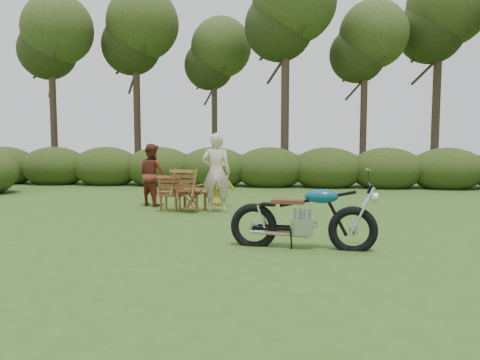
# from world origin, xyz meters

# --- Properties ---
(ground) EXTENTS (80.00, 80.00, 0.00)m
(ground) POSITION_xyz_m (0.00, 0.00, 0.00)
(ground) COLOR #2E4C19
(ground) RESTS_ON ground
(tree_line) EXTENTS (22.52, 11.62, 8.14)m
(tree_line) POSITION_xyz_m (0.50, 9.74, 3.81)
(tree_line) COLOR #38291E
(tree_line) RESTS_ON ground
(motorcycle) EXTENTS (2.25, 1.02, 1.25)m
(motorcycle) POSITION_xyz_m (0.94, -0.13, 0.00)
(motorcycle) COLOR #0D81B4
(motorcycle) RESTS_ON ground
(lawn_chair_right) EXTENTS (0.84, 0.84, 1.00)m
(lawn_chair_right) POSITION_xyz_m (-1.62, 3.36, 0.00)
(lawn_chair_right) COLOR brown
(lawn_chair_right) RESTS_ON ground
(lawn_chair_left) EXTENTS (0.62, 0.62, 0.85)m
(lawn_chair_left) POSITION_xyz_m (-2.06, 3.39, 0.00)
(lawn_chair_left) COLOR #5F2B17
(lawn_chair_left) RESTS_ON ground
(side_table) EXTENTS (0.52, 0.44, 0.53)m
(side_table) POSITION_xyz_m (-1.56, 3.14, 0.27)
(side_table) COLOR brown
(side_table) RESTS_ON ground
(cup) EXTENTS (0.14, 0.14, 0.10)m
(cup) POSITION_xyz_m (-1.54, 3.18, 0.58)
(cup) COLOR beige
(cup) RESTS_ON side_table
(adult_a) EXTENTS (0.71, 0.50, 1.85)m
(adult_a) POSITION_xyz_m (-0.99, 3.29, 0.00)
(adult_a) COLOR beige
(adult_a) RESTS_ON ground
(adult_b) EXTENTS (0.97, 0.91, 1.58)m
(adult_b) POSITION_xyz_m (-2.78, 4.06, 0.00)
(adult_b) COLOR maroon
(adult_b) RESTS_ON ground
(child) EXTENTS (0.80, 0.52, 1.18)m
(child) POSITION_xyz_m (-1.07, 4.26, 0.00)
(child) COLOR orange
(child) RESTS_ON ground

